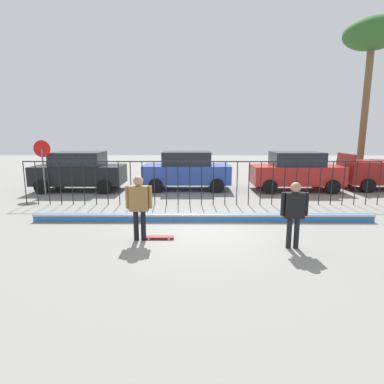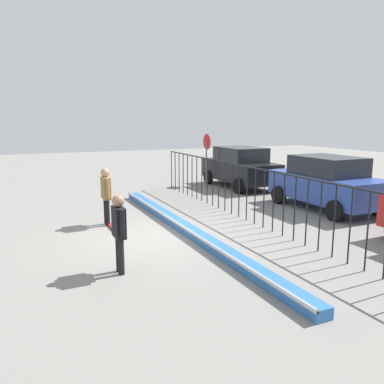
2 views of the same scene
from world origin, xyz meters
name	(u,v)px [view 2 (image 2 of 2)]	position (x,y,z in m)	size (l,w,h in m)	color
ground_plane	(152,237)	(0.00, 0.00, 0.00)	(60.00, 60.00, 0.00)	gray
bowl_coping_ledge	(186,228)	(0.00, 1.02, 0.12)	(11.00, 0.40, 0.27)	#2D6BB7
perimeter_fence	(255,189)	(0.00, 3.33, 1.08)	(14.04, 0.04, 1.75)	black
skateboarder	(106,191)	(-1.75, -0.84, 1.05)	(0.70, 0.26, 1.74)	black
skateboard	(114,227)	(-1.25, -0.76, 0.06)	(0.80, 0.20, 0.07)	#A51E19
camera_operator	(119,227)	(2.15, -1.41, 1.00)	(0.67, 0.25, 1.67)	black
parked_car_black	(240,167)	(-5.94, 6.42, 0.97)	(4.30, 2.12, 1.90)	black
parked_car_blue	(326,182)	(-0.66, 6.78, 0.97)	(4.30, 2.12, 1.90)	#2D479E
stop_sign	(207,152)	(-7.12, 5.22, 1.62)	(0.76, 0.07, 2.50)	slate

